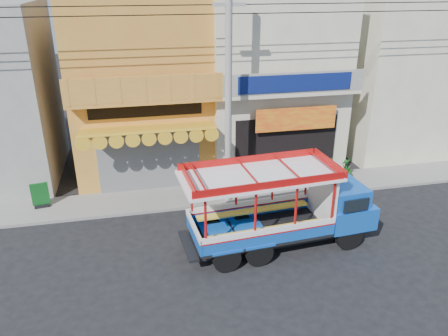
% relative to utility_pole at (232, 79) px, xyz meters
% --- Properties ---
extents(ground, '(90.00, 90.00, 0.00)m').
position_rel_utility_pole_xyz_m(ground, '(0.85, -3.30, -5.03)').
color(ground, black).
rests_on(ground, ground).
extents(sidewalk, '(30.00, 2.00, 0.12)m').
position_rel_utility_pole_xyz_m(sidewalk, '(0.85, 0.70, -4.97)').
color(sidewalk, slate).
rests_on(sidewalk, ground).
extents(shophouse_left, '(6.00, 7.50, 8.24)m').
position_rel_utility_pole_xyz_m(shophouse_left, '(-3.15, 4.66, -0.92)').
color(shophouse_left, orange).
rests_on(shophouse_left, ground).
extents(shophouse_right, '(6.00, 6.75, 8.24)m').
position_rel_utility_pole_xyz_m(shophouse_right, '(2.85, 4.66, -0.93)').
color(shophouse_right, beige).
rests_on(shophouse_right, ground).
extents(party_pilaster, '(0.35, 0.30, 8.00)m').
position_rel_utility_pole_xyz_m(party_pilaster, '(-0.15, 1.55, -1.03)').
color(party_pilaster, beige).
rests_on(party_pilaster, ground).
extents(filler_building_right, '(6.00, 6.00, 7.60)m').
position_rel_utility_pole_xyz_m(filler_building_right, '(9.85, 4.70, -1.23)').
color(filler_building_right, beige).
rests_on(filler_building_right, ground).
extents(utility_pole, '(28.00, 0.26, 9.00)m').
position_rel_utility_pole_xyz_m(utility_pole, '(0.00, 0.00, 0.00)').
color(utility_pole, gray).
rests_on(utility_pole, ground).
extents(songthaew_truck, '(6.58, 2.57, 3.00)m').
position_rel_utility_pole_xyz_m(songthaew_truck, '(1.31, -3.43, -3.58)').
color(songthaew_truck, black).
rests_on(songthaew_truck, ground).
extents(green_sign, '(0.66, 0.39, 1.01)m').
position_rel_utility_pole_xyz_m(green_sign, '(-7.48, 0.95, -4.49)').
color(green_sign, black).
rests_on(green_sign, sidewalk).
extents(potted_plant_a, '(1.05, 1.10, 0.95)m').
position_rel_utility_pole_xyz_m(potted_plant_a, '(4.48, 1.06, -4.44)').
color(potted_plant_a, '#164D16').
rests_on(potted_plant_a, sidewalk).
extents(potted_plant_b, '(0.65, 0.62, 0.93)m').
position_rel_utility_pole_xyz_m(potted_plant_b, '(4.66, 0.53, -4.45)').
color(potted_plant_b, '#164D16').
rests_on(potted_plant_b, sidewalk).
extents(potted_plant_c, '(0.79, 0.79, 1.01)m').
position_rel_utility_pole_xyz_m(potted_plant_c, '(5.45, 0.82, -4.41)').
color(potted_plant_c, '#164D16').
rests_on(potted_plant_c, sidewalk).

